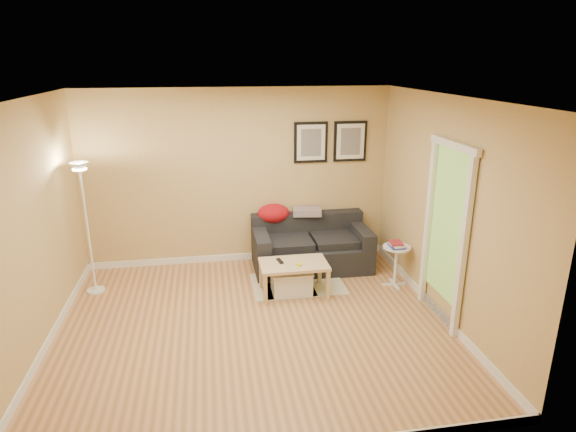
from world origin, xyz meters
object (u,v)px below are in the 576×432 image
object	(u,v)px
coffee_table	(294,278)
side_table	(395,266)
book_stack	(396,244)
storage_bin	(291,282)
floor_lamp	(88,233)
sofa	(312,244)

from	to	relation	value
coffee_table	side_table	world-z (taller)	side_table
coffee_table	book_stack	world-z (taller)	book_stack
storage_bin	book_stack	distance (m)	1.49
coffee_table	floor_lamp	xyz separation A→B (m)	(-2.61, 0.50, 0.62)
storage_bin	floor_lamp	bearing A→B (deg)	169.47
coffee_table	book_stack	xyz separation A→B (m)	(1.40, 0.00, 0.39)
book_stack	sofa	bearing A→B (deg)	120.96
sofa	side_table	world-z (taller)	sofa
storage_bin	side_table	distance (m)	1.45
book_stack	floor_lamp	bearing A→B (deg)	152.65
side_table	storage_bin	bearing A→B (deg)	179.91
storage_bin	book_stack	world-z (taller)	book_stack
book_stack	side_table	bearing A→B (deg)	25.34
coffee_table	storage_bin	bearing A→B (deg)	127.20
sofa	floor_lamp	world-z (taller)	floor_lamp
storage_bin	book_stack	xyz separation A→B (m)	(1.42, -0.02, 0.44)
sofa	book_stack	world-z (taller)	sofa
floor_lamp	storage_bin	bearing A→B (deg)	-10.53
coffee_table	book_stack	distance (m)	1.45
side_table	book_stack	world-z (taller)	book_stack
coffee_table	side_table	bearing A→B (deg)	-16.86
sofa	side_table	size ratio (longest dim) A/B	2.98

